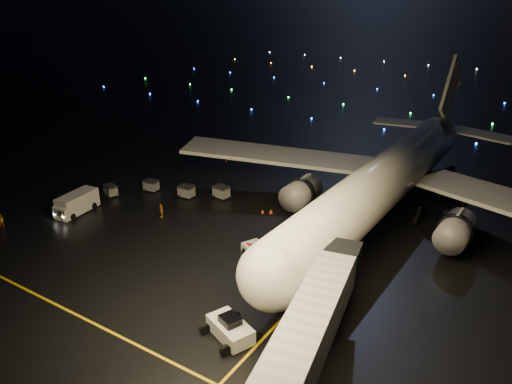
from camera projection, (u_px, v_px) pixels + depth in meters
lane_centre at (352, 245)px, 55.61m from camera, size 0.25×80.00×0.02m
lane_cross at (66, 309)px, 44.63m from camera, size 60.00×0.25×0.02m
airliner at (396, 148)px, 60.61m from camera, size 60.67×57.78×16.82m
pushback_tug at (230, 327)px, 40.83m from camera, size 4.75×3.66×2.01m
belt_loader at (262, 244)px, 52.01m from camera, size 7.56×4.87×3.58m
service_truck at (77, 203)px, 63.02m from camera, size 2.96×7.18×2.57m
crew_a at (62, 216)px, 60.49m from camera, size 0.64×0.50×1.56m
crew_b at (1, 221)px, 59.22m from camera, size 1.06×1.00×1.72m
crew_c at (161, 211)px, 61.77m from camera, size 1.07×1.05×1.80m
safety_cone_0 at (263, 211)px, 63.18m from camera, size 0.44×0.44×0.44m
safety_cone_1 at (303, 204)px, 65.20m from camera, size 0.48×0.48×0.45m
safety_cone_2 at (271, 211)px, 63.09m from camera, size 0.62×0.62×0.53m
safety_cone_3 at (226, 160)px, 81.16m from camera, size 0.52×0.52×0.49m
taxiway_lights at (443, 91)px, 132.10m from camera, size 164.00×92.00×0.36m
baggage_cart_0 at (221, 192)px, 67.36m from camera, size 2.19×1.67×1.72m
baggage_cart_1 at (186, 191)px, 67.56m from camera, size 2.07×1.50×1.70m
baggage_cart_2 at (151, 185)px, 69.64m from camera, size 2.05×1.56×1.61m
baggage_cart_3 at (111, 190)px, 68.06m from camera, size 2.12×1.76×1.55m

